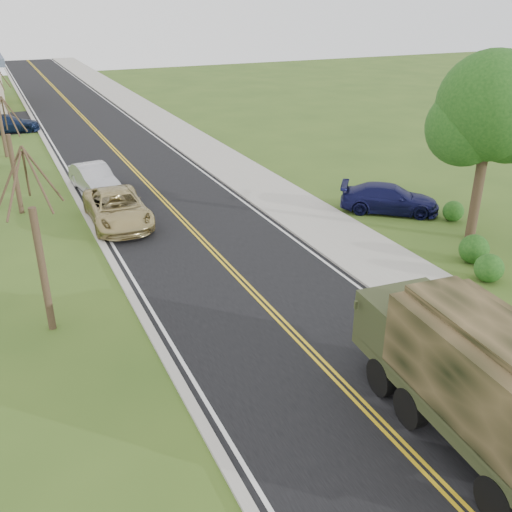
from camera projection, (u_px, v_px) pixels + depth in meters
ground at (424, 468)px, 13.19m from camera, size 160.00×160.00×0.00m
road at (95, 130)px, 46.12m from camera, size 8.00×120.00×0.01m
curb_right at (145, 125)px, 47.69m from camera, size 0.30×120.00×0.12m
sidewalk_right at (166, 123)px, 48.37m from camera, size 3.20×120.00×0.10m
curb_left at (41, 134)px, 44.51m from camera, size 0.30×120.00×0.10m
leafy_tree at (490, 115)px, 23.36m from camera, size 4.83×4.50×8.10m
bare_tree_a at (40, 256)px, 17.63m from camera, size 1.93×2.26×6.08m
bare_tree_b at (13, 165)px, 27.58m from camera, size 1.83×2.14×5.73m
military_truck at (474, 370)px, 13.38m from camera, size 2.90×6.97×3.39m
suv_champagne at (117, 208)px, 26.96m from camera, size 2.73×5.68×1.56m
sedan_silver at (94, 179)px, 31.32m from camera, size 2.19×4.77×1.52m
pickup_navy at (389, 199)px, 28.46m from camera, size 5.04×4.52×1.41m
lot_car_navy at (7, 124)px, 45.01m from camera, size 4.98×2.41×1.40m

